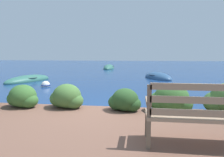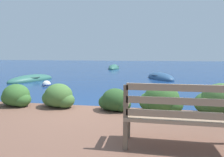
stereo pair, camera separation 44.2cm
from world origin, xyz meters
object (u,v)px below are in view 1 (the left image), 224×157
(rowboat_mid, at_px, (158,78))
(rowboat_far, at_px, (109,68))
(park_bench, at_px, (201,113))
(rowboat_nearest, at_px, (28,80))
(mooring_buoy, at_px, (46,85))

(rowboat_mid, xyz_separation_m, rowboat_far, (-4.22, 7.83, 0.01))
(park_bench, xyz_separation_m, rowboat_far, (-3.85, 17.58, -0.64))
(rowboat_nearest, bearing_deg, rowboat_far, 2.82)
(park_bench, relative_size, rowboat_mid, 0.56)
(rowboat_mid, bearing_deg, mooring_buoy, 97.62)
(rowboat_nearest, bearing_deg, rowboat_mid, -53.42)
(rowboat_mid, height_order, rowboat_far, rowboat_far)
(rowboat_nearest, xyz_separation_m, rowboat_mid, (7.35, 2.16, 0.01))
(rowboat_mid, height_order, mooring_buoy, rowboat_mid)
(park_bench, xyz_separation_m, rowboat_nearest, (-6.98, 7.58, -0.65))
(rowboat_nearest, relative_size, rowboat_far, 0.98)
(rowboat_far, xyz_separation_m, mooring_buoy, (-1.32, -11.61, 0.00))
(mooring_buoy, bearing_deg, rowboat_far, 83.51)
(rowboat_nearest, xyz_separation_m, mooring_buoy, (1.81, -1.62, 0.02))
(mooring_buoy, bearing_deg, rowboat_mid, 34.30)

